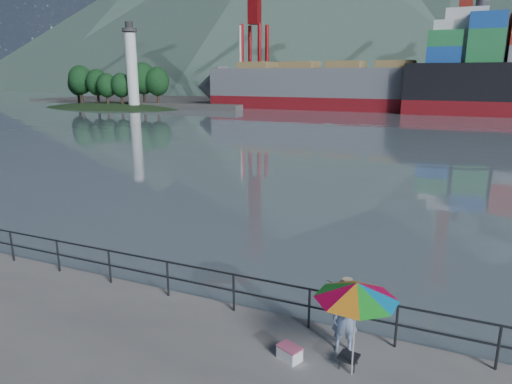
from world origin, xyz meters
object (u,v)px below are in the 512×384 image
Objects in this scene: beach_umbrella at (357,291)px; cooler_bag at (289,354)px; fisherman at (345,318)px; bulk_carrier at (366,85)px.

beach_umbrella reaches higher than cooler_bag.
fisherman is at bearing 114.00° from beach_umbrella.
cooler_bag is at bearing -80.36° from bulk_carrier.
cooler_bag is at bearing -154.46° from fisherman.
fisherman is at bearing -79.52° from bulk_carrier.
bulk_carrier reaches higher than fisherman.
cooler_bag is at bearing -178.23° from beach_umbrella.
fisherman is 0.76× the size of beach_umbrella.
cooler_bag is (-0.98, -0.80, -0.64)m from fisherman.
bulk_carrier is at bearing 100.63° from beach_umbrella.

